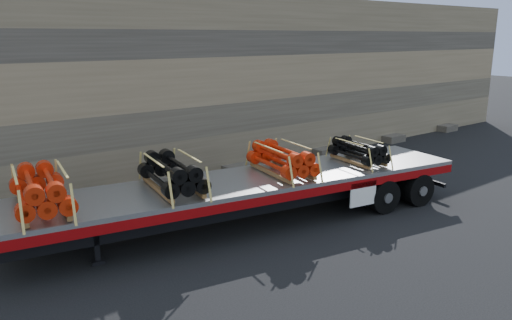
{
  "coord_description": "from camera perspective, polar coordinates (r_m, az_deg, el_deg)",
  "views": [
    {
      "loc": [
        -9.3,
        -11.01,
        5.4
      ],
      "look_at": [
        -0.18,
        0.71,
        1.68
      ],
      "focal_mm": 35.0,
      "sensor_mm": 36.0,
      "label": 1
    }
  ],
  "objects": [
    {
      "name": "ground",
      "position": [
        15.39,
        2.18,
        -6.49
      ],
      "size": [
        120.0,
        120.0,
        0.0
      ],
      "primitive_type": "plane",
      "color": "black",
      "rests_on": "ground"
    },
    {
      "name": "rock_wall",
      "position": [
        19.92,
        -9.96,
        8.37
      ],
      "size": [
        44.0,
        3.0,
        7.0
      ],
      "primitive_type": "cube",
      "color": "#7A6B54",
      "rests_on": "ground"
    },
    {
      "name": "trailer",
      "position": [
        14.62,
        -0.86,
        -4.73
      ],
      "size": [
        14.06,
        4.9,
        1.38
      ],
      "primitive_type": null,
      "rotation": [
        0.0,
        0.0,
        -0.17
      ],
      "color": "#9EA0A5",
      "rests_on": "ground"
    },
    {
      "name": "bundle_front",
      "position": [
        12.82,
        -23.36,
        -3.31
      ],
      "size": [
        1.66,
        2.69,
        0.89
      ],
      "primitive_type": null,
      "rotation": [
        0.0,
        0.0,
        -0.17
      ],
      "color": "red",
      "rests_on": "trailer"
    },
    {
      "name": "bundle_midfront",
      "position": [
        13.44,
        -9.55,
        -1.64
      ],
      "size": [
        1.59,
        2.58,
        0.86
      ],
      "primitive_type": null,
      "rotation": [
        0.0,
        0.0,
        -0.17
      ],
      "color": "black",
      "rests_on": "trailer"
    },
    {
      "name": "bundle_midrear",
      "position": [
        14.84,
        2.99,
        -0.02
      ],
      "size": [
        1.54,
        2.5,
        0.83
      ],
      "primitive_type": null,
      "rotation": [
        0.0,
        0.0,
        -0.17
      ],
      "color": "red",
      "rests_on": "trailer"
    },
    {
      "name": "bundle_rear",
      "position": [
        16.51,
        11.6,
        0.93
      ],
      "size": [
        1.3,
        2.1,
        0.7
      ],
      "primitive_type": null,
      "rotation": [
        0.0,
        0.0,
        -0.17
      ],
      "color": "black",
      "rests_on": "trailer"
    }
  ]
}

